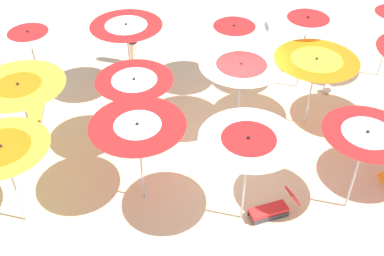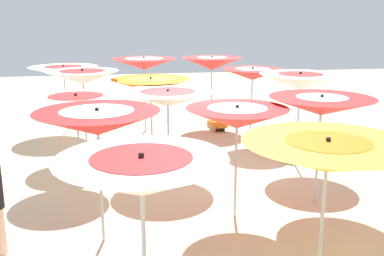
% 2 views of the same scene
% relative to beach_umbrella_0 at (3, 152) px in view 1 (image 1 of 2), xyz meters
% --- Properties ---
extents(ground, '(40.79, 40.79, 0.04)m').
position_rel_beach_umbrella_0_xyz_m(ground, '(3.27, -4.86, -2.15)').
color(ground, beige).
extents(beach_umbrella_0, '(1.97, 1.97, 2.34)m').
position_rel_beach_umbrella_0_xyz_m(beach_umbrella_0, '(0.00, 0.00, 0.00)').
color(beach_umbrella_0, '#B2B2B7').
rests_on(beach_umbrella_0, ground).
extents(beach_umbrella_1, '(2.12, 2.12, 2.35)m').
position_rel_beach_umbrella_0_xyz_m(beach_umbrella_1, '(0.82, -2.69, -0.03)').
color(beach_umbrella_1, '#B2B2B7').
rests_on(beach_umbrella_1, ground).
extents(beach_umbrella_2, '(2.08, 2.08, 2.52)m').
position_rel_beach_umbrella_0_xyz_m(beach_umbrella_2, '(0.27, -5.04, 0.13)').
color(beach_umbrella_2, '#B2B2B7').
rests_on(beach_umbrella_2, ground).
extents(beach_umbrella_3, '(1.92, 1.92, 2.37)m').
position_rel_beach_umbrella_0_xyz_m(beach_umbrella_3, '(0.72, -7.56, 0.01)').
color(beach_umbrella_3, '#B2B2B7').
rests_on(beach_umbrella_3, ground).
extents(beach_umbrella_5, '(2.27, 2.27, 2.35)m').
position_rel_beach_umbrella_0_xyz_m(beach_umbrella_5, '(2.21, 0.38, -0.05)').
color(beach_umbrella_5, '#B2B2B7').
rests_on(beach_umbrella_5, ground).
extents(beach_umbrella_6, '(1.95, 1.95, 2.26)m').
position_rel_beach_umbrella_0_xyz_m(beach_umbrella_6, '(2.67, -2.36, -0.12)').
color(beach_umbrella_6, '#B2B2B7').
rests_on(beach_umbrella_6, ground).
extents(beach_umbrella_7, '(2.25, 2.25, 2.17)m').
position_rel_beach_umbrella_0_xyz_m(beach_umbrella_7, '(3.65, -5.05, -0.20)').
color(beach_umbrella_7, '#B2B2B7').
rests_on(beach_umbrella_7, ground).
extents(beach_umbrella_8, '(2.25, 2.25, 2.21)m').
position_rel_beach_umbrella_0_xyz_m(beach_umbrella_8, '(3.90, -7.04, -0.17)').
color(beach_umbrella_8, '#B2B2B7').
rests_on(beach_umbrella_8, ground).
extents(beach_umbrella_10, '(1.93, 1.93, 2.43)m').
position_rel_beach_umbrella_0_xyz_m(beach_umbrella_10, '(4.67, 0.88, 0.02)').
color(beach_umbrella_10, '#B2B2B7').
rests_on(beach_umbrella_10, ground).
extents(beach_umbrella_11, '(2.10, 2.10, 2.42)m').
position_rel_beach_umbrella_0_xyz_m(beach_umbrella_11, '(5.22, -1.79, 0.02)').
color(beach_umbrella_11, '#B2B2B7').
rests_on(beach_umbrella_11, ground).
extents(beach_umbrella_12, '(2.06, 2.06, 2.15)m').
position_rel_beach_umbrella_0_xyz_m(beach_umbrella_12, '(5.81, -4.92, -0.20)').
color(beach_umbrella_12, '#B2B2B7').
rests_on(beach_umbrella_12, ground).
extents(beach_umbrella_13, '(2.00, 2.00, 2.47)m').
position_rel_beach_umbrella_0_xyz_m(beach_umbrella_13, '(5.77, -7.06, 0.10)').
color(beach_umbrella_13, '#B2B2B7').
rests_on(beach_umbrella_13, ground).
extents(lounger_0, '(0.76, 1.26, 0.69)m').
position_rel_beach_umbrella_0_xyz_m(lounger_0, '(0.38, -5.77, -1.92)').
color(lounger_0, '#333338').
rests_on(lounger_0, ground).
extents(lounger_2, '(1.30, 0.52, 0.63)m').
position_rel_beach_umbrella_0_xyz_m(lounger_2, '(3.80, 0.86, -1.92)').
color(lounger_2, olive).
rests_on(lounger_2, ground).
extents(beachgoer_0, '(0.30, 0.30, 1.79)m').
position_rel_beach_umbrella_0_xyz_m(beachgoer_0, '(6.92, -1.62, -1.19)').
color(beachgoer_0, beige).
rests_on(beachgoer_0, ground).
extents(beach_ball, '(0.29, 0.29, 0.29)m').
position_rel_beach_umbrella_0_xyz_m(beach_ball, '(5.44, -7.95, -1.99)').
color(beach_ball, white).
rests_on(beach_ball, ground).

